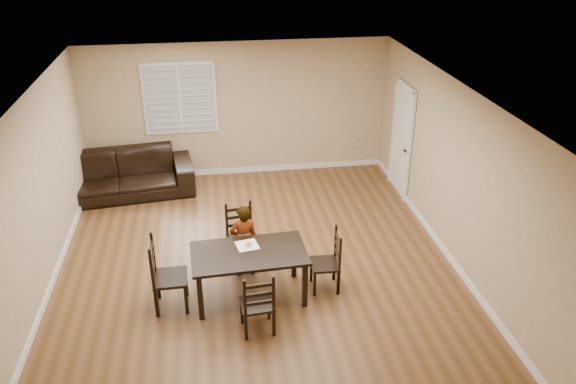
% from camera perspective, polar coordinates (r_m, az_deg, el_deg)
% --- Properties ---
extents(ground, '(7.00, 7.00, 0.00)m').
position_cam_1_polar(ground, '(8.70, -3.19, -7.48)').
color(ground, brown).
rests_on(ground, ground).
extents(room, '(6.04, 7.04, 2.72)m').
position_cam_1_polar(room, '(8.00, -3.39, 4.05)').
color(room, tan).
rests_on(room, ground).
extents(dining_table, '(1.60, 0.95, 0.73)m').
position_cam_1_polar(dining_table, '(7.71, -3.98, -6.68)').
color(dining_table, black).
rests_on(dining_table, ground).
extents(chair_near, '(0.48, 0.46, 0.95)m').
position_cam_1_polar(chair_near, '(8.66, -4.89, -4.31)').
color(chair_near, black).
rests_on(chair_near, ground).
extents(chair_far, '(0.44, 0.42, 0.92)m').
position_cam_1_polar(chair_far, '(7.18, -2.99, -11.73)').
color(chair_far, black).
rests_on(chair_far, ground).
extents(chair_left, '(0.46, 0.49, 1.07)m').
position_cam_1_polar(chair_left, '(7.79, -12.85, -8.45)').
color(chair_left, black).
rests_on(chair_left, ground).
extents(chair_right, '(0.41, 0.44, 0.92)m').
position_cam_1_polar(chair_right, '(8.03, 4.56, -7.14)').
color(chair_right, black).
rests_on(chair_right, ground).
extents(child, '(0.44, 0.31, 1.14)m').
position_cam_1_polar(child, '(8.23, -4.49, -4.97)').
color(child, gray).
rests_on(child, ground).
extents(napkin, '(0.34, 0.34, 0.00)m').
position_cam_1_polar(napkin, '(7.81, -4.17, -5.42)').
color(napkin, white).
rests_on(napkin, dining_table).
extents(donut, '(0.11, 0.11, 0.04)m').
position_cam_1_polar(donut, '(7.80, -4.04, -5.27)').
color(donut, gold).
rests_on(donut, napkin).
extents(sofa, '(2.90, 1.41, 0.82)m').
position_cam_1_polar(sofa, '(11.09, -16.93, 1.65)').
color(sofa, black).
rests_on(sofa, ground).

